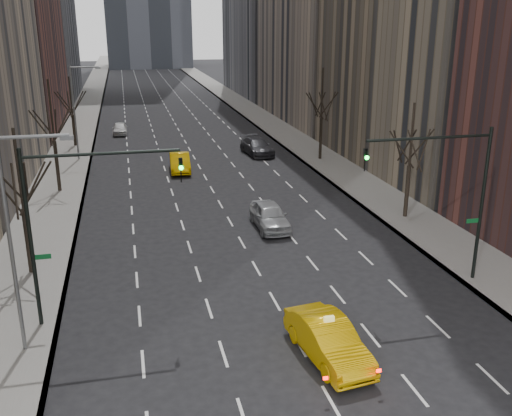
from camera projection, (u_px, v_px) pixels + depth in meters
sidewalk_left at (83, 120)px, 78.91m from camera, size 4.50×320.00×0.15m
sidewalk_right at (255, 114)px, 84.14m from camera, size 4.50×320.00×0.15m
tree_lw_b at (24, 209)px, 29.67m from camera, size 3.36×3.50×7.82m
tree_lw_c at (55, 143)px, 44.39m from camera, size 3.36×3.50×8.74m
tree_lw_d at (72, 114)px, 61.21m from camera, size 3.36×3.50×7.36m
tree_rw_b at (409, 166)px, 38.50m from camera, size 3.36×3.50×7.82m
tree_rw_c at (321, 119)px, 55.07m from camera, size 3.36×3.50×8.74m
traffic_mast_left at (69, 208)px, 24.18m from camera, size 6.69×0.39×8.00m
traffic_mast_right at (454, 182)px, 28.07m from camera, size 6.69×0.39×8.00m
streetlight_near at (17, 223)px, 21.92m from camera, size 2.83×0.22×9.00m
streetlight_far at (77, 103)px, 54.34m from camera, size 2.83×0.22×9.00m
taxi_sedan at (328, 340)px, 22.90m from camera, size 2.44×5.25×1.67m
silver_sedan_ahead at (270, 216)px, 37.52m from camera, size 1.99×4.95×1.69m
far_taxi at (180, 163)px, 51.77m from camera, size 1.97×5.06×1.64m
far_suv_grey at (257, 146)px, 58.44m from camera, size 2.93×5.93×1.66m
far_car_white at (120, 129)px, 68.89m from camera, size 1.74×4.20×1.42m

